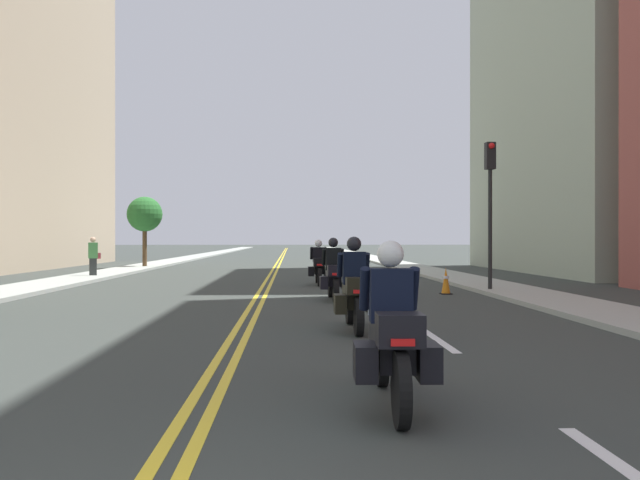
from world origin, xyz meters
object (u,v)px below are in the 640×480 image
at_px(street_tree_0, 145,215).
at_px(motorcycle_0, 392,338).
at_px(motorcycle_2, 334,275).
at_px(traffic_cone_1, 446,281).
at_px(motorcycle_1, 355,293).
at_px(motorcycle_3, 319,266).
at_px(traffic_light_near, 490,188).
at_px(pedestrian_1, 93,257).

bearing_deg(street_tree_0, motorcycle_0, -73.19).
bearing_deg(street_tree_0, motorcycle_2, -64.28).
xyz_separation_m(motorcycle_0, traffic_cone_1, (3.55, 12.58, -0.28)).
height_order(motorcycle_1, street_tree_0, street_tree_0).
xyz_separation_m(traffic_cone_1, street_tree_0, (-12.57, 17.30, 2.56)).
distance_m(motorcycle_3, traffic_light_near, 6.61).
relative_size(motorcycle_2, traffic_cone_1, 2.74).
xyz_separation_m(motorcycle_1, traffic_cone_1, (3.39, 7.38, -0.28)).
bearing_deg(motorcycle_2, street_tree_0, 114.42).
bearing_deg(motorcycle_1, motorcycle_2, 89.70).
xyz_separation_m(motorcycle_3, traffic_cone_1, (3.55, -3.94, -0.26)).
distance_m(motorcycle_2, pedestrian_1, 13.63).
bearing_deg(traffic_light_near, motorcycle_3, 144.33).
height_order(motorcycle_0, pedestrian_1, pedestrian_1).
bearing_deg(motorcycle_3, traffic_cone_1, -48.53).
height_order(motorcycle_1, motorcycle_2, motorcycle_1).
relative_size(motorcycle_1, traffic_cone_1, 2.83).
height_order(motorcycle_0, motorcycle_1, motorcycle_1).
distance_m(motorcycle_1, traffic_cone_1, 8.13).
distance_m(motorcycle_1, pedestrian_1, 18.18).
height_order(motorcycle_1, traffic_light_near, traffic_light_near).
relative_size(motorcycle_3, street_tree_0, 0.57).
distance_m(motorcycle_2, traffic_cone_1, 3.83).
bearing_deg(street_tree_0, motorcycle_3, -55.97).
bearing_deg(motorcycle_1, traffic_light_near, 57.80).
bearing_deg(traffic_cone_1, motorcycle_0, -105.74).
height_order(motorcycle_0, street_tree_0, street_tree_0).
height_order(motorcycle_2, motorcycle_3, motorcycle_2).
bearing_deg(motorcycle_0, traffic_cone_1, 76.40).
distance_m(motorcycle_0, traffic_cone_1, 13.07).
xyz_separation_m(traffic_light_near, street_tree_0, (-13.99, 16.93, -0.18)).
distance_m(motorcycle_0, motorcycle_1, 5.20).
distance_m(pedestrian_1, street_tree_0, 9.26).
bearing_deg(traffic_cone_1, motorcycle_3, 132.01).
relative_size(motorcycle_0, traffic_light_near, 0.50).
relative_size(motorcycle_3, traffic_light_near, 0.50).
relative_size(motorcycle_2, pedestrian_1, 1.26).
relative_size(traffic_light_near, pedestrian_1, 2.65).
xyz_separation_m(motorcycle_0, pedestrian_1, (-9.09, 20.85, 0.21)).
xyz_separation_m(motorcycle_2, pedestrian_1, (-9.24, 10.02, 0.22)).
bearing_deg(pedestrian_1, street_tree_0, 67.90).
relative_size(pedestrian_1, street_tree_0, 0.43).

